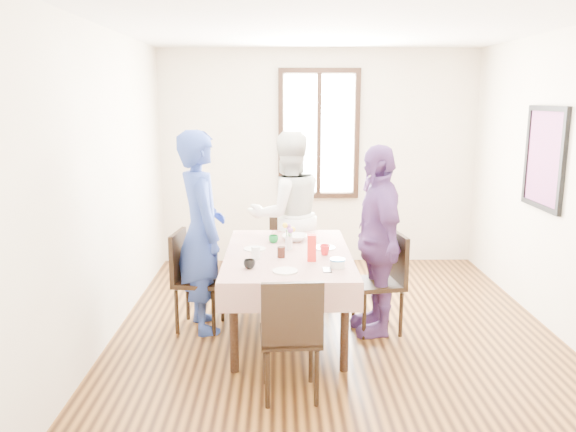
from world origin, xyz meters
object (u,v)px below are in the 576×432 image
object	(u,v)px
person_far	(286,214)
person_left	(200,232)
person_right	(377,240)
dining_table	(288,294)
chair_far	(286,253)
chair_left	(199,280)
chair_near	(290,335)
chair_right	(377,283)

from	to	relation	value
person_far	person_left	bearing A→B (deg)	28.59
person_left	person_right	xyz separation A→B (m)	(1.58, -0.10, -0.06)
dining_table	chair_far	world-z (taller)	chair_far
person_far	chair_left	bearing A→B (deg)	27.82
chair_far	chair_near	world-z (taller)	same
chair_near	person_far	distance (m)	2.21
dining_table	chair_far	bearing A→B (deg)	90.00
dining_table	chair_far	distance (m)	1.10
chair_right	chair_near	world-z (taller)	same
chair_near	chair_left	bearing A→B (deg)	119.72
chair_left	chair_right	distance (m)	1.63
dining_table	person_far	size ratio (longest dim) A/B	0.90
chair_far	person_right	bearing A→B (deg)	134.65
chair_left	person_left	xyz separation A→B (m)	(0.02, 0.00, 0.46)
person_right	chair_right	bearing A→B (deg)	84.69
dining_table	person_right	world-z (taller)	person_right
chair_far	person_far	bearing A→B (deg)	97.43
dining_table	chair_near	world-z (taller)	chair_near
dining_table	chair_near	size ratio (longest dim) A/B	1.75
chair_far	person_far	distance (m)	0.43
chair_far	person_right	world-z (taller)	person_right
chair_right	person_far	world-z (taller)	person_far
chair_near	chair_right	bearing A→B (deg)	51.00
chair_right	person_right	distance (m)	0.40
dining_table	person_left	size ratio (longest dim) A/B	0.87
person_left	person_far	size ratio (longest dim) A/B	1.04
chair_right	chair_far	xyz separation A→B (m)	(-0.81, 1.04, 0.00)
dining_table	chair_left	size ratio (longest dim) A/B	1.75
person_left	chair_left	bearing A→B (deg)	70.35
person_right	chair_near	bearing A→B (deg)	-40.05
chair_right	chair_near	distance (m)	1.40
dining_table	chair_near	distance (m)	1.10
chair_far	chair_near	size ratio (longest dim) A/B	1.00
chair_near	person_right	xyz separation A→B (m)	(0.79, 1.14, 0.40)
person_right	person_far	bearing A→B (deg)	-147.55
chair_left	person_right	world-z (taller)	person_right
chair_near	person_left	distance (m)	1.54
dining_table	person_far	world-z (taller)	person_far
chair_far	dining_table	bearing A→B (deg)	97.43
chair_right	person_right	size ratio (longest dim) A/B	0.53
person_left	person_far	world-z (taller)	person_left
dining_table	person_left	xyz separation A→B (m)	(-0.79, 0.15, 0.54)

